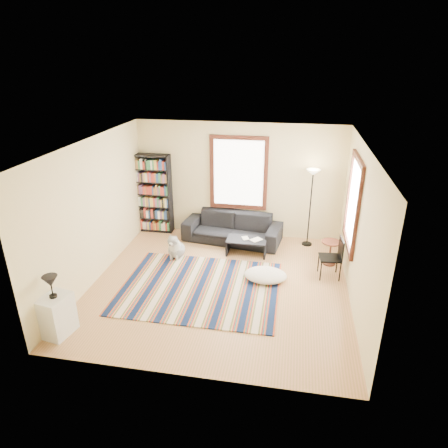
% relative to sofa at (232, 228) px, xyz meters
% --- Properties ---
extents(floor, '(5.00, 5.00, 0.10)m').
position_rel_sofa_xyz_m(floor, '(0.07, -2.05, -0.39)').
color(floor, tan).
rests_on(floor, ground).
extents(ceiling, '(5.00, 5.00, 0.10)m').
position_rel_sofa_xyz_m(ceiling, '(0.07, -2.05, 2.51)').
color(ceiling, white).
rests_on(ceiling, floor).
extents(wall_back, '(5.00, 0.10, 2.80)m').
position_rel_sofa_xyz_m(wall_back, '(0.07, 0.50, 1.06)').
color(wall_back, beige).
rests_on(wall_back, floor).
extents(wall_front, '(5.00, 0.10, 2.80)m').
position_rel_sofa_xyz_m(wall_front, '(0.07, -4.60, 1.06)').
color(wall_front, beige).
rests_on(wall_front, floor).
extents(wall_left, '(0.10, 5.00, 2.80)m').
position_rel_sofa_xyz_m(wall_left, '(-2.48, -2.05, 1.06)').
color(wall_left, beige).
rests_on(wall_left, floor).
extents(wall_right, '(0.10, 5.00, 2.80)m').
position_rel_sofa_xyz_m(wall_right, '(2.62, -2.05, 1.06)').
color(wall_right, beige).
rests_on(wall_right, floor).
extents(window_back, '(1.20, 0.06, 1.60)m').
position_rel_sofa_xyz_m(window_back, '(0.07, 0.42, 1.26)').
color(window_back, white).
rests_on(window_back, wall_back).
extents(window_right, '(0.06, 1.20, 1.60)m').
position_rel_sofa_xyz_m(window_right, '(2.54, -1.25, 1.26)').
color(window_right, white).
rests_on(window_right, wall_right).
extents(rug, '(3.06, 2.45, 0.02)m').
position_rel_sofa_xyz_m(rug, '(-0.28, -2.24, -0.33)').
color(rug, '#0C1A3D').
rests_on(rug, floor).
extents(sofa, '(2.44, 1.22, 0.68)m').
position_rel_sofa_xyz_m(sofa, '(0.00, 0.00, 0.00)').
color(sofa, black).
rests_on(sofa, floor).
extents(bookshelf, '(0.90, 0.30, 2.00)m').
position_rel_sofa_xyz_m(bookshelf, '(-2.05, 0.27, 0.66)').
color(bookshelf, black).
rests_on(bookshelf, floor).
extents(coffee_table, '(0.92, 0.54, 0.36)m').
position_rel_sofa_xyz_m(coffee_table, '(0.43, -0.62, -0.16)').
color(coffee_table, black).
rests_on(coffee_table, floor).
extents(book_a, '(0.23, 0.20, 0.02)m').
position_rel_sofa_xyz_m(book_a, '(0.33, -0.62, 0.03)').
color(book_a, beige).
rests_on(book_a, coffee_table).
extents(book_b, '(0.31, 0.31, 0.02)m').
position_rel_sofa_xyz_m(book_b, '(0.58, -0.57, 0.03)').
color(book_b, beige).
rests_on(book_b, coffee_table).
extents(floor_cushion, '(1.03, 0.89, 0.22)m').
position_rel_sofa_xyz_m(floor_cushion, '(0.96, -1.71, -0.23)').
color(floor_cushion, white).
rests_on(floor_cushion, floor).
extents(floor_lamp, '(0.37, 0.37, 1.86)m').
position_rel_sofa_xyz_m(floor_lamp, '(1.81, 0.10, 0.59)').
color(floor_lamp, black).
rests_on(floor_lamp, floor).
extents(side_table, '(0.41, 0.41, 0.54)m').
position_rel_sofa_xyz_m(side_table, '(2.27, -0.79, -0.07)').
color(side_table, '#401710').
rests_on(side_table, floor).
extents(folding_chair, '(0.46, 0.44, 0.86)m').
position_rel_sofa_xyz_m(folding_chair, '(2.22, -1.34, 0.09)').
color(folding_chair, black).
rests_on(folding_chair, floor).
extents(white_cabinet, '(0.47, 0.56, 0.70)m').
position_rel_sofa_xyz_m(white_cabinet, '(-2.23, -4.00, 0.01)').
color(white_cabinet, white).
rests_on(white_cabinet, floor).
extents(table_lamp, '(0.30, 0.30, 0.38)m').
position_rel_sofa_xyz_m(table_lamp, '(-2.23, -4.00, 0.55)').
color(table_lamp, black).
rests_on(table_lamp, white_cabinet).
extents(dog, '(0.46, 0.62, 0.59)m').
position_rel_sofa_xyz_m(dog, '(-1.10, -1.06, -0.05)').
color(dog, '#ABABAB').
rests_on(dog, floor).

